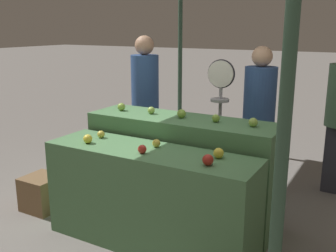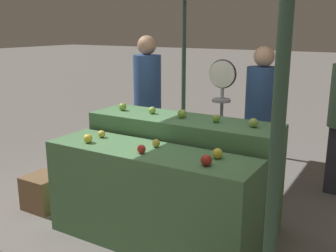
# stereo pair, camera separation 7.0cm
# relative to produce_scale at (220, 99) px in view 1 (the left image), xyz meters

# --- Properties ---
(ground_plane) EXTENTS (60.00, 60.00, 0.00)m
(ground_plane) POSITION_rel_produce_scale_xyz_m (-0.15, -1.20, -1.17)
(ground_plane) COLOR slate
(display_counter_front) EXTENTS (1.92, 0.55, 0.89)m
(display_counter_front) POSITION_rel_produce_scale_xyz_m (-0.15, -1.20, -0.72)
(display_counter_front) COLOR #4C7A4C
(display_counter_front) RESTS_ON ground_plane
(display_counter_back) EXTENTS (1.92, 0.55, 1.06)m
(display_counter_back) POSITION_rel_produce_scale_xyz_m (-0.15, -0.60, -0.64)
(display_counter_back) COLOR #4C7A4C
(display_counter_back) RESTS_ON ground_plane
(apple_front_0) EXTENTS (0.08, 0.08, 0.08)m
(apple_front_0) POSITION_rel_produce_scale_xyz_m (-0.74, -1.30, -0.23)
(apple_front_0) COLOR gold
(apple_front_0) RESTS_ON display_counter_front
(apple_front_1) EXTENTS (0.07, 0.07, 0.07)m
(apple_front_1) POSITION_rel_produce_scale_xyz_m (-0.15, -1.31, -0.24)
(apple_front_1) COLOR #B72D23
(apple_front_1) RESTS_ON display_counter_front
(apple_front_2) EXTENTS (0.09, 0.09, 0.09)m
(apple_front_2) POSITION_rel_produce_scale_xyz_m (0.44, -1.30, -0.23)
(apple_front_2) COLOR #AD281E
(apple_front_2) RESTS_ON display_counter_front
(apple_front_3) EXTENTS (0.07, 0.07, 0.07)m
(apple_front_3) POSITION_rel_produce_scale_xyz_m (-0.75, -1.10, -0.24)
(apple_front_3) COLOR gold
(apple_front_3) RESTS_ON display_counter_front
(apple_front_4) EXTENTS (0.07, 0.07, 0.07)m
(apple_front_4) POSITION_rel_produce_scale_xyz_m (-0.14, -1.10, -0.24)
(apple_front_4) COLOR gold
(apple_front_4) RESTS_ON display_counter_front
(apple_front_5) EXTENTS (0.09, 0.09, 0.09)m
(apple_front_5) POSITION_rel_produce_scale_xyz_m (0.45, -1.10, -0.23)
(apple_front_5) COLOR gold
(apple_front_5) RESTS_ON display_counter_front
(apple_back_0) EXTENTS (0.08, 0.08, 0.08)m
(apple_back_0) POSITION_rel_produce_scale_xyz_m (-0.87, -0.61, -0.07)
(apple_back_0) COLOR #84AD3D
(apple_back_0) RESTS_ON display_counter_back
(apple_back_1) EXTENTS (0.08, 0.08, 0.08)m
(apple_back_1) POSITION_rel_produce_scale_xyz_m (-0.51, -0.59, -0.07)
(apple_back_1) COLOR #8EB247
(apple_back_1) RESTS_ON display_counter_back
(apple_back_2) EXTENTS (0.09, 0.09, 0.09)m
(apple_back_2) POSITION_rel_produce_scale_xyz_m (-0.15, -0.61, -0.07)
(apple_back_2) COLOR #7AA338
(apple_back_2) RESTS_ON display_counter_back
(apple_back_3) EXTENTS (0.07, 0.07, 0.07)m
(apple_back_3) POSITION_rel_produce_scale_xyz_m (0.20, -0.60, -0.07)
(apple_back_3) COLOR #7AA338
(apple_back_3) RESTS_ON display_counter_back
(apple_back_4) EXTENTS (0.08, 0.08, 0.08)m
(apple_back_4) POSITION_rel_produce_scale_xyz_m (0.56, -0.60, -0.07)
(apple_back_4) COLOR #8EB247
(apple_back_4) RESTS_ON display_counter_back
(produce_scale) EXTENTS (0.31, 0.20, 1.59)m
(produce_scale) POSITION_rel_produce_scale_xyz_m (0.00, 0.00, 0.00)
(produce_scale) COLOR #99999E
(produce_scale) RESTS_ON ground_plane
(person_vendor_at_scale) EXTENTS (0.47, 0.47, 1.72)m
(person_vendor_at_scale) POSITION_rel_produce_scale_xyz_m (0.33, 0.36, -0.17)
(person_vendor_at_scale) COLOR #2D2D38
(person_vendor_at_scale) RESTS_ON ground_plane
(person_customer_left) EXTENTS (0.48, 0.48, 1.82)m
(person_customer_left) POSITION_rel_produce_scale_xyz_m (-1.13, 0.25, -0.11)
(person_customer_left) COLOR #2D2D38
(person_customer_left) RESTS_ON ground_plane
(wooden_crate_side) EXTENTS (0.37, 0.37, 0.37)m
(wooden_crate_side) POSITION_rel_produce_scale_xyz_m (-1.54, -1.18, -0.98)
(wooden_crate_side) COLOR brown
(wooden_crate_side) RESTS_ON ground_plane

